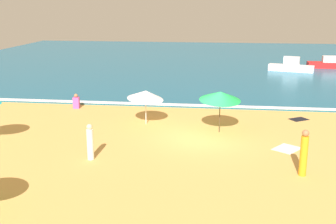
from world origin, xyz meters
TOP-DOWN VIEW (x-y plane):
  - ground_plane at (0.00, 0.00)m, footprint 60.00×60.00m
  - ocean_water at (0.00, 28.00)m, footprint 60.00×44.00m
  - wave_breaker_foam at (0.00, 6.30)m, footprint 57.00×0.70m
  - beach_umbrella_2 at (-3.22, 2.02)m, footprint 2.81×2.80m
  - beach_umbrella_5 at (0.84, 1.05)m, footprint 2.70×2.72m
  - beachgoer_0 at (-4.62, -3.61)m, footprint 0.37×0.37m
  - beachgoer_2 at (-8.27, 5.00)m, footprint 0.42×0.42m
  - beachgoer_6 at (4.13, -4.22)m, footprint 0.32×0.32m
  - beach_towel_1 at (5.38, 4.09)m, footprint 1.25×1.16m
  - beach_towel_3 at (3.98, -1.15)m, footprint 1.50×1.55m
  - small_boat_0 at (7.48, 21.25)m, footprint 4.32×2.11m
  - small_boat_1 at (11.72, 23.95)m, footprint 4.42×1.44m

SIDE VIEW (x-z plane):
  - ground_plane at x=0.00m, z-range 0.00..0.00m
  - beach_towel_1 at x=5.38m, z-range 0.00..0.01m
  - beach_towel_3 at x=3.98m, z-range 0.00..0.01m
  - ocean_water at x=0.00m, z-range 0.00..0.10m
  - wave_breaker_foam at x=0.00m, z-range 0.10..0.11m
  - beachgoer_2 at x=-8.27m, z-range -0.06..0.89m
  - small_boat_1 at x=11.72m, z-range -0.10..1.11m
  - small_boat_0 at x=7.48m, z-range -0.15..1.28m
  - beachgoer_0 at x=-4.62m, z-range -0.02..1.57m
  - beachgoer_6 at x=4.13m, z-range -0.01..1.85m
  - beach_umbrella_2 at x=-3.22m, z-range 0.66..2.68m
  - beach_umbrella_5 at x=0.84m, z-range 0.80..3.06m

